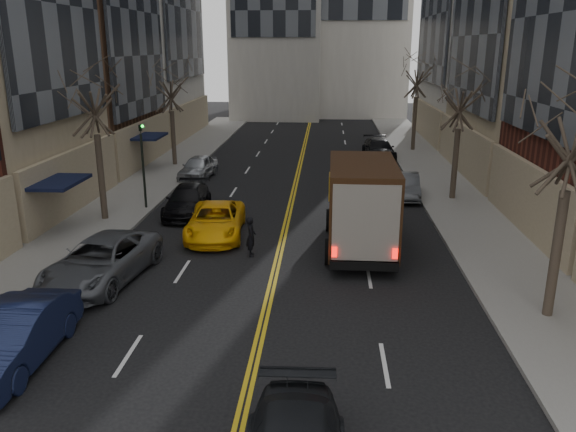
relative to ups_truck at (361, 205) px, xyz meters
name	(u,v)px	position (x,y,z in m)	size (l,w,h in m)	color
sidewalk_left	(146,185)	(-12.31, 10.09, -1.83)	(4.00, 66.00, 0.15)	slate
sidewalk_right	(448,190)	(5.69, 10.09, -1.83)	(4.00, 66.00, 0.15)	slate
tree_lf_mid	(92,82)	(-12.11, 3.09, 4.70)	(3.20, 3.20, 8.91)	#382D23
tree_lf_far	(170,79)	(-12.11, 16.09, 4.12)	(3.20, 3.20, 8.12)	#382D23
tree_rt_mid	(462,86)	(5.49, 8.09, 4.27)	(3.20, 3.20, 8.32)	#382D23
tree_rt_far	(418,65)	(5.49, 23.09, 4.84)	(3.20, 3.20, 9.11)	#382D23
traffic_signal	(142,156)	(-10.70, 5.08, 0.92)	(0.29, 0.26, 4.70)	black
ups_truck	(361,205)	(0.00, 0.00, 0.00)	(2.89, 6.92, 3.77)	black
taxi	(216,221)	(-6.31, 1.24, -1.19)	(2.36, 5.11, 1.42)	#FCB60A
pedestrian	(251,236)	(-4.42, -1.09, -1.08)	(0.60, 0.39, 1.64)	black
parked_lf_b	(15,336)	(-9.61, -9.48, -1.11)	(1.67, 4.78, 1.57)	#111937
parked_lf_c	(101,261)	(-9.44, -3.98, -1.12)	(2.58, 5.59, 1.55)	#54565C
parked_lf_d	(187,200)	(-8.41, 4.61, -1.21)	(1.93, 4.74, 1.38)	black
parked_lf_e	(198,167)	(-9.61, 12.46, -1.18)	(1.70, 4.23, 1.44)	#B5B9BD
parked_rt_a	(406,186)	(2.99, 8.52, -1.23)	(1.42, 4.08, 1.34)	#44474B
parked_rt_b	(375,164)	(1.79, 14.56, -1.23)	(2.21, 4.80, 1.33)	#A7AAAE
parked_rt_c	(379,149)	(2.48, 19.72, -1.16)	(2.08, 5.11, 1.48)	black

